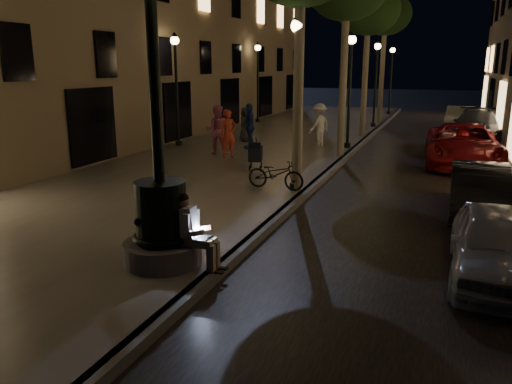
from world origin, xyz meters
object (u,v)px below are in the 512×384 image
at_px(tree_third, 369,11).
at_px(tree_far, 386,15).
at_px(stroller, 256,154).
at_px(lamp_curb_a, 297,81).
at_px(pedestrian_pink, 217,130).
at_px(pedestrian_blue, 249,126).
at_px(lamp_curb_d, 391,71).
at_px(car_fifth, 459,119).
at_px(lamp_curb_b, 350,75).
at_px(pedestrian_white, 319,125).
at_px(fountain_lamppost, 161,208).
at_px(pedestrian_dark, 245,124).
at_px(bicycle, 276,174).
at_px(lamp_left_b, 176,75).
at_px(car_second, 479,190).
at_px(lamp_curb_c, 376,72).
at_px(car_third, 463,145).
at_px(seated_man_laptop, 192,229).
at_px(car_rear, 477,126).
at_px(car_front, 496,245).
at_px(pedestrian_red, 228,134).
at_px(lamp_left_c, 258,72).

height_order(tree_third, tree_far, tree_far).
bearing_deg(tree_third, stroller, -101.77).
height_order(lamp_curb_a, pedestrian_pink, lamp_curb_a).
relative_size(lamp_curb_a, pedestrian_blue, 2.52).
distance_m(lamp_curb_d, car_fifth, 8.39).
xyz_separation_m(lamp_curb_b, pedestrian_white, (-1.25, -0.05, -2.11)).
bearing_deg(fountain_lamppost, stroller, 99.20).
bearing_deg(pedestrian_dark, bicycle, -143.38).
bearing_deg(car_fifth, lamp_left_b, -132.21).
bearing_deg(car_second, lamp_curb_d, 101.73).
xyz_separation_m(lamp_curb_c, stroller, (-2.03, -13.77, -2.49)).
relative_size(car_third, pedestrian_dark, 3.48).
xyz_separation_m(lamp_curb_a, pedestrian_dark, (-4.74, 8.05, -2.24)).
bearing_deg(pedestrian_pink, pedestrian_white, -151.08).
bearing_deg(pedestrian_blue, tree_far, 126.76).
xyz_separation_m(lamp_curb_d, pedestrian_pink, (-4.55, -19.42, -2.07)).
relative_size(seated_man_laptop, pedestrian_pink, 0.69).
xyz_separation_m(tree_third, car_third, (4.55, -5.45, -5.37)).
height_order(car_third, car_rear, car_third).
xyz_separation_m(lamp_curb_d, pedestrian_white, (-1.25, -16.05, -2.11)).
height_order(pedestrian_pink, pedestrian_blue, pedestrian_pink).
relative_size(car_front, car_second, 0.97).
xyz_separation_m(car_fifth, pedestrian_dark, (-9.35, -9.43, 0.32)).
height_order(pedestrian_white, pedestrian_dark, pedestrian_white).
bearing_deg(lamp_left_b, car_front, -40.37).
relative_size(lamp_curb_b, car_third, 0.87).
relative_size(seated_man_laptop, car_second, 0.35).
bearing_deg(seated_man_laptop, car_front, 20.20).
bearing_deg(pedestrian_white, fountain_lamppost, 27.80).
relative_size(lamp_left_b, pedestrian_white, 2.60).
xyz_separation_m(stroller, car_second, (6.82, -2.31, -0.11)).
bearing_deg(lamp_curb_a, pedestrian_red, 133.57).
bearing_deg(tree_third, pedestrian_dark, -140.19).
xyz_separation_m(lamp_left_b, pedestrian_blue, (3.28, 0.23, -2.08)).
bearing_deg(lamp_left_c, pedestrian_red, -74.65).
relative_size(lamp_curb_b, lamp_left_b, 1.00).
bearing_deg(lamp_curb_c, seated_man_laptop, -90.23).
bearing_deg(lamp_curb_d, bicycle, -91.28).
xyz_separation_m(lamp_curb_a, car_fifth, (4.61, 17.48, -2.56)).
bearing_deg(car_second, tree_third, 112.11).
height_order(lamp_curb_a, pedestrian_red, lamp_curb_a).
relative_size(fountain_lamppost, car_third, 0.94).
relative_size(lamp_curb_b, pedestrian_white, 2.60).
height_order(car_third, pedestrian_white, pedestrian_white).
xyz_separation_m(car_front, car_second, (-0.08, 4.10, -0.00)).
xyz_separation_m(stroller, car_third, (6.58, 4.32, 0.03)).
distance_m(tree_third, pedestrian_pink, 10.02).
height_order(car_second, pedestrian_dark, pedestrian_dark).
relative_size(fountain_lamppost, bicycle, 3.09).
relative_size(lamp_curb_b, pedestrian_dark, 3.02).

